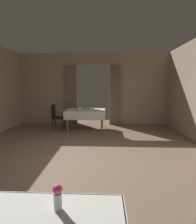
{
  "coord_description": "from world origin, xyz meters",
  "views": [
    {
      "loc": [
        0.58,
        -3.83,
        1.62
      ],
      "look_at": [
        0.39,
        0.16,
        1.06
      ],
      "focal_mm": 29.96,
      "sensor_mm": 36.0,
      "label": 1
    }
  ],
  "objects": [
    {
      "name": "plate_mid_a",
      "position": [
        -0.49,
        3.39,
        0.76
      ],
      "size": [
        0.21,
        0.21,
        0.01
      ],
      "primitive_type": "cylinder",
      "color": "white",
      "rests_on": "dining_table_mid"
    },
    {
      "name": "dining_table_mid",
      "position": [
        -0.21,
        3.03,
        0.65
      ],
      "size": [
        1.45,
        1.02,
        0.75
      ],
      "color": "olive",
      "rests_on": "ground"
    },
    {
      "name": "glass_mid_b",
      "position": [
        -0.41,
        2.9,
        0.8
      ],
      "size": [
        0.07,
        0.07,
        0.11
      ],
      "primitive_type": "cylinder",
      "color": "silver",
      "rests_on": "dining_table_mid"
    },
    {
      "name": "plate_mid_d",
      "position": [
        0.0,
        3.23,
        0.76
      ],
      "size": [
        0.23,
        0.23,
        0.01
      ],
      "primitive_type": "cylinder",
      "color": "white",
      "rests_on": "dining_table_mid"
    },
    {
      "name": "wall_back",
      "position": [
        0.0,
        4.18,
        1.51
      ],
      "size": [
        6.4,
        0.27,
        3.0
      ],
      "color": "tan",
      "rests_on": "ground"
    },
    {
      "name": "glass_mid_c",
      "position": [
        0.07,
        2.93,
        0.81
      ],
      "size": [
        0.07,
        0.07,
        0.12
      ],
      "primitive_type": "cylinder",
      "color": "silver",
      "rests_on": "dining_table_mid"
    },
    {
      "name": "chair_mid_left",
      "position": [
        -1.32,
        3.06,
        0.52
      ],
      "size": [
        0.44,
        0.44,
        0.93
      ],
      "color": "black",
      "rests_on": "ground"
    },
    {
      "name": "flower_vase_near",
      "position": [
        0.24,
        -2.63,
        0.85
      ],
      "size": [
        0.07,
        0.07,
        0.19
      ],
      "color": "silver",
      "rests_on": "dining_table_near"
    },
    {
      "name": "ground",
      "position": [
        0.0,
        0.0,
        0.0
      ],
      "size": [
        10.08,
        10.08,
        0.0
      ],
      "primitive_type": "plane",
      "color": "#7A604C"
    }
  ]
}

